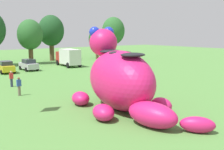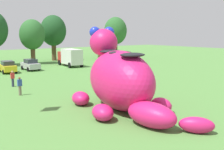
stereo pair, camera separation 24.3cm
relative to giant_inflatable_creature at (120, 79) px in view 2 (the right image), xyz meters
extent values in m
plane|color=#568E42|center=(0.10, -1.59, -2.27)|extent=(160.00, 160.00, 0.00)
ellipsoid|color=#E01E6B|center=(-0.01, 0.02, -0.07)|extent=(5.66, 8.53, 4.40)
ellipsoid|color=#E01E6B|center=(0.77, 3.25, 2.60)|extent=(2.86, 3.03, 2.32)
sphere|color=#1E33CC|center=(0.24, 3.74, 3.47)|extent=(0.93, 0.93, 0.93)
sphere|color=#1E33CC|center=(1.48, 3.44, 3.47)|extent=(0.93, 0.93, 0.93)
ellipsoid|color=black|center=(0.40, 1.73, 1.96)|extent=(2.04, 1.79, 0.29)
ellipsoid|color=black|center=(-0.01, 0.02, 1.96)|extent=(2.04, 1.79, 0.29)
ellipsoid|color=black|center=(-0.48, -1.88, 1.96)|extent=(2.04, 1.79, 0.29)
ellipsoid|color=#E01E6B|center=(-1.88, 2.69, -1.73)|extent=(1.75, 2.15, 1.08)
ellipsoid|color=#E01E6B|center=(2.87, 1.53, -1.73)|extent=(1.75, 2.15, 1.08)
ellipsoid|color=#E01E6B|center=(-2.71, -1.54, -1.73)|extent=(1.75, 2.15, 1.08)
ellipsoid|color=#E01E6B|center=(1.66, -2.60, -1.73)|extent=(1.75, 2.15, 1.08)
ellipsoid|color=#E01E6B|center=(-1.08, -4.35, -1.50)|extent=(2.14, 3.70, 1.54)
ellipsoid|color=#E01E6B|center=(0.28, -6.64, -1.80)|extent=(1.98, 2.17, 0.94)
cube|color=yellow|center=(-1.23, 24.29, -1.55)|extent=(1.97, 4.21, 0.80)
cube|color=#2D333D|center=(-1.24, 24.14, -0.85)|extent=(1.63, 2.06, 0.60)
cylinder|color=black|center=(-2.00, 25.61, -1.95)|extent=(0.28, 0.65, 0.64)
cylinder|color=black|center=(-0.30, 25.50, -1.95)|extent=(0.28, 0.65, 0.64)
cylinder|color=black|center=(-2.17, 23.08, -1.95)|extent=(0.28, 0.65, 0.64)
cylinder|color=black|center=(-0.47, 22.96, -1.95)|extent=(0.28, 0.65, 0.64)
cube|color=#B7BABF|center=(2.36, 24.91, -1.55)|extent=(1.70, 4.10, 0.80)
cube|color=#2D333D|center=(2.36, 24.76, -0.85)|extent=(1.50, 1.97, 0.60)
cylinder|color=black|center=(1.51, 26.18, -1.95)|extent=(0.24, 0.64, 0.64)
cylinder|color=black|center=(3.21, 26.18, -1.95)|extent=(0.24, 0.64, 0.64)
cylinder|color=black|center=(1.51, 23.64, -1.95)|extent=(0.24, 0.64, 0.64)
cylinder|color=black|center=(3.21, 23.64, -1.95)|extent=(0.24, 0.64, 0.64)
cube|color=#B2231E|center=(9.92, 28.22, -0.87)|extent=(2.18, 2.00, 1.90)
cube|color=silver|center=(9.58, 25.04, -0.57)|extent=(2.57, 4.80, 2.50)
cylinder|color=black|center=(8.92, 28.33, -1.82)|extent=(0.37, 0.92, 0.90)
cylinder|color=black|center=(10.91, 28.12, -1.82)|extent=(0.37, 0.92, 0.90)
cylinder|color=black|center=(8.37, 23.55, -1.82)|extent=(0.37, 0.92, 0.90)
cylinder|color=black|center=(10.46, 23.33, -1.82)|extent=(0.37, 0.92, 0.90)
cylinder|color=brown|center=(5.95, 33.06, -0.84)|extent=(0.82, 0.82, 2.85)
ellipsoid|color=#2D662D|center=(5.95, 33.06, 3.10)|extent=(4.57, 4.57, 5.48)
cylinder|color=brown|center=(11.68, 36.37, -0.64)|extent=(0.93, 0.93, 3.25)
ellipsoid|color=#1E4C23|center=(11.68, 36.37, 3.85)|extent=(5.21, 5.21, 6.25)
cylinder|color=brown|center=(21.33, 33.97, -1.12)|extent=(0.66, 0.66, 2.30)
ellipsoid|color=#235623|center=(21.33, 33.97, 2.05)|extent=(3.68, 3.68, 4.41)
cylinder|color=brown|center=(26.18, 34.38, -0.64)|extent=(0.93, 0.93, 3.26)
ellipsoid|color=#2D662D|center=(26.18, 34.38, 3.85)|extent=(5.21, 5.21, 6.25)
cylinder|color=#2D334C|center=(-3.85, 13.49, -1.83)|extent=(0.26, 0.26, 0.88)
cube|color=red|center=(-3.85, 13.49, -1.09)|extent=(0.38, 0.22, 0.60)
sphere|color=tan|center=(-3.85, 13.49, -0.67)|extent=(0.22, 0.22, 0.22)
cylinder|color=#726656|center=(-4.62, 8.94, -1.83)|extent=(0.26, 0.26, 0.88)
cube|color=#2D4CA5|center=(-4.62, 8.94, -1.09)|extent=(0.38, 0.22, 0.60)
sphere|color=brown|center=(-4.62, 8.94, -0.67)|extent=(0.22, 0.22, 0.22)
cylinder|color=black|center=(7.33, 6.79, -1.83)|extent=(0.26, 0.26, 0.88)
cube|color=gold|center=(7.33, 6.79, -1.09)|extent=(0.38, 0.22, 0.60)
sphere|color=brown|center=(7.33, 6.79, -0.67)|extent=(0.22, 0.22, 0.22)
camera|label=1|loc=(-12.81, -15.52, 3.44)|focal=43.71mm
camera|label=2|loc=(-12.61, -15.67, 3.44)|focal=43.71mm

